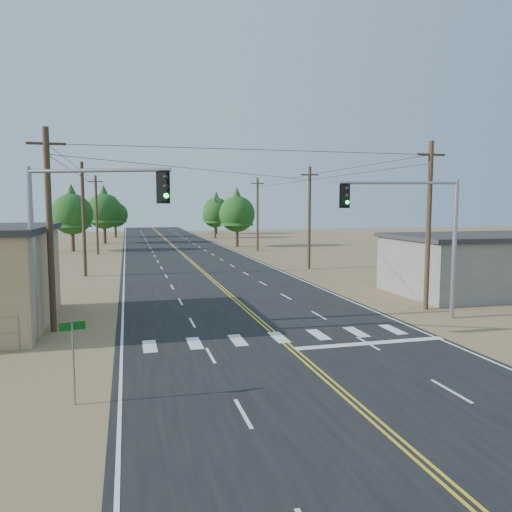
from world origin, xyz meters
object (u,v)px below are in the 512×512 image
object	(u,v)px
building_right	(499,265)
street_sign	(73,350)
signal_mast_left	(71,225)
signal_mast_right	(421,225)

from	to	relation	value
building_right	street_sign	distance (m)	30.92
signal_mast_left	building_right	bearing A→B (deg)	38.37
building_right	street_sign	world-z (taller)	building_right
street_sign	signal_mast_left	bearing A→B (deg)	82.46
signal_mast_right	street_sign	bearing A→B (deg)	-139.94
building_right	signal_mast_left	size ratio (longest dim) A/B	1.88
signal_mast_left	street_sign	world-z (taller)	signal_mast_left
building_right	street_sign	bearing A→B (deg)	-153.08
signal_mast_left	signal_mast_right	size ratio (longest dim) A/B	1.04
building_right	signal_mast_left	distance (m)	29.25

